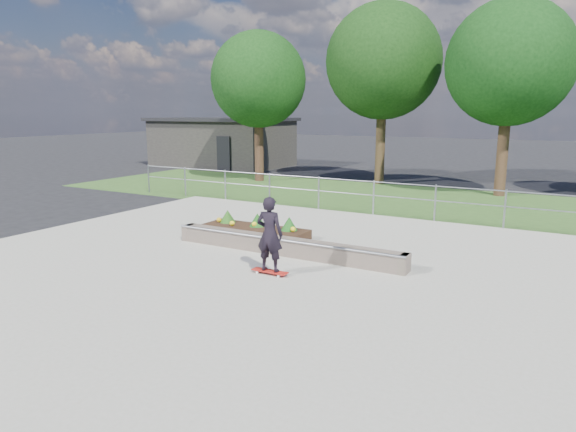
# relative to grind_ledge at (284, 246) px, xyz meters

# --- Properties ---
(ground) EXTENTS (120.00, 120.00, 0.00)m
(ground) POSITION_rel_grind_ledge_xyz_m (0.14, -1.91, -0.26)
(ground) COLOR black
(ground) RESTS_ON ground
(grass_verge) EXTENTS (30.00, 8.00, 0.02)m
(grass_verge) POSITION_rel_grind_ledge_xyz_m (0.14, 9.09, -0.25)
(grass_verge) COLOR #2E5020
(grass_verge) RESTS_ON ground
(concrete_slab) EXTENTS (15.00, 15.00, 0.06)m
(concrete_slab) POSITION_rel_grind_ledge_xyz_m (0.14, -1.91, -0.23)
(concrete_slab) COLOR #9B988A
(concrete_slab) RESTS_ON ground
(fence) EXTENTS (20.06, 0.06, 1.20)m
(fence) POSITION_rel_grind_ledge_xyz_m (0.14, 5.59, 0.51)
(fence) COLOR gray
(fence) RESTS_ON ground
(building) EXTENTS (8.40, 5.40, 3.00)m
(building) POSITION_rel_grind_ledge_xyz_m (-13.86, 16.08, 1.25)
(building) COLOR #282623
(building) RESTS_ON ground
(tree_far_left) EXTENTS (4.55, 4.55, 7.15)m
(tree_far_left) POSITION_rel_grind_ledge_xyz_m (-7.86, 11.09, 4.59)
(tree_far_left) COLOR #351F15
(tree_far_left) RESTS_ON ground
(tree_mid_left) EXTENTS (5.25, 5.25, 8.25)m
(tree_mid_left) POSITION_rel_grind_ledge_xyz_m (-2.36, 13.09, 5.34)
(tree_mid_left) COLOR #332314
(tree_mid_left) RESTS_ON ground
(tree_mid_right) EXTENTS (4.90, 4.90, 7.70)m
(tree_mid_right) POSITION_rel_grind_ledge_xyz_m (3.14, 12.09, 4.97)
(tree_mid_right) COLOR #362115
(tree_mid_right) RESTS_ON ground
(grind_ledge) EXTENTS (6.00, 0.44, 0.43)m
(grind_ledge) POSITION_rel_grind_ledge_xyz_m (0.00, 0.00, 0.00)
(grind_ledge) COLOR brown
(grind_ledge) RESTS_ON concrete_slab
(planter_bed) EXTENTS (3.00, 1.20, 0.61)m
(planter_bed) POSITION_rel_grind_ledge_xyz_m (-1.61, 1.12, -0.02)
(planter_bed) COLOR black
(planter_bed) RESTS_ON concrete_slab
(skateboarder) EXTENTS (0.80, 0.44, 1.65)m
(skateboarder) POSITION_rel_grind_ledge_xyz_m (0.51, -1.47, 0.65)
(skateboarder) COLOR white
(skateboarder) RESTS_ON concrete_slab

